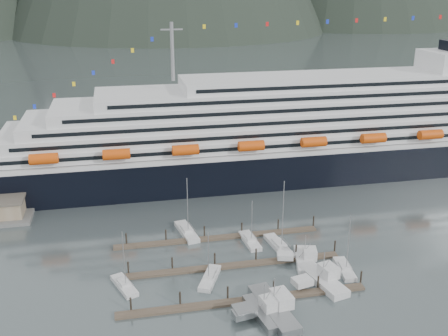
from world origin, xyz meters
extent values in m
plane|color=#4F5C5D|center=(0.00, 0.00, 0.00)|extent=(1600.00, 1600.00, 0.00)
cube|color=black|center=(25.00, 55.00, 4.00)|extent=(210.00, 28.00, 12.00)
cube|color=silver|center=(25.00, 55.00, 10.50)|extent=(205.80, 27.44, 1.50)
cube|color=silver|center=(30.00, 55.00, 13.10)|extent=(185.00, 26.00, 3.20)
cube|color=black|center=(30.00, 41.95, 13.26)|extent=(175.75, 0.20, 1.00)
cube|color=silver|center=(32.00, 55.00, 16.30)|extent=(180.00, 25.00, 3.20)
cube|color=black|center=(32.00, 42.45, 16.46)|extent=(171.00, 0.20, 1.00)
cube|color=silver|center=(34.00, 55.00, 19.50)|extent=(172.00, 24.00, 3.20)
cube|color=black|center=(34.00, 42.95, 19.66)|extent=(163.40, 0.20, 1.00)
cube|color=silver|center=(36.00, 55.00, 22.70)|extent=(160.00, 23.00, 3.20)
cube|color=black|center=(36.00, 43.45, 22.86)|extent=(152.00, 0.20, 1.00)
cube|color=silver|center=(38.00, 55.00, 25.80)|extent=(140.00, 22.00, 3.00)
cube|color=black|center=(38.00, 43.95, 25.95)|extent=(133.00, 0.20, 1.00)
cube|color=silver|center=(40.00, 55.00, 28.80)|extent=(95.00, 20.00, 3.00)
cube|color=black|center=(40.00, 44.95, 28.95)|extent=(90.25, 0.20, 1.00)
cylinder|color=gray|center=(-10.00, 55.00, 38.30)|extent=(1.00, 1.00, 16.00)
cylinder|color=#DB490B|center=(-45.00, 40.00, 14.50)|extent=(7.00, 2.80, 2.80)
cylinder|color=#DB490B|center=(-27.00, 40.00, 14.50)|extent=(7.00, 2.80, 2.80)
cylinder|color=#DB490B|center=(-9.00, 40.00, 14.50)|extent=(7.00, 2.80, 2.80)
cylinder|color=#DB490B|center=(9.00, 40.00, 14.50)|extent=(7.00, 2.80, 2.80)
cylinder|color=#DB490B|center=(27.00, 40.00, 14.50)|extent=(7.00, 2.80, 2.80)
cylinder|color=#DB490B|center=(45.00, 40.00, 14.50)|extent=(7.00, 2.80, 2.80)
cylinder|color=#DB490B|center=(63.00, 40.00, 14.50)|extent=(7.00, 2.80, 2.80)
cube|color=#463A2D|center=(-5.00, -10.00, 0.25)|extent=(48.00, 2.00, 0.50)
cylinder|color=black|center=(-26.00, -8.90, 1.40)|extent=(0.36, 0.36, 3.20)
cylinder|color=black|center=(-17.00, -8.90, 1.40)|extent=(0.36, 0.36, 3.20)
cylinder|color=black|center=(-8.00, -8.90, 1.40)|extent=(0.36, 0.36, 3.20)
cylinder|color=black|center=(1.00, -8.90, 1.40)|extent=(0.36, 0.36, 3.20)
cylinder|color=black|center=(10.00, -8.90, 1.40)|extent=(0.36, 0.36, 3.20)
cylinder|color=black|center=(19.00, -8.90, 1.40)|extent=(0.36, 0.36, 3.20)
cube|color=#463A2D|center=(-5.00, 3.00, 0.25)|extent=(48.00, 2.00, 0.50)
cylinder|color=black|center=(-26.00, 4.10, 1.40)|extent=(0.36, 0.36, 3.20)
cylinder|color=black|center=(-17.00, 4.10, 1.40)|extent=(0.36, 0.36, 3.20)
cylinder|color=black|center=(-8.00, 4.10, 1.40)|extent=(0.36, 0.36, 3.20)
cylinder|color=black|center=(1.00, 4.10, 1.40)|extent=(0.36, 0.36, 3.20)
cylinder|color=black|center=(10.00, 4.10, 1.40)|extent=(0.36, 0.36, 3.20)
cylinder|color=black|center=(19.00, 4.10, 1.40)|extent=(0.36, 0.36, 3.20)
cube|color=#463A2D|center=(-5.00, 16.00, 0.25)|extent=(48.00, 2.00, 0.50)
cylinder|color=black|center=(-26.00, 17.10, 1.40)|extent=(0.36, 0.36, 3.20)
cylinder|color=black|center=(-17.00, 17.10, 1.40)|extent=(0.36, 0.36, 3.20)
cylinder|color=black|center=(-8.00, 17.10, 1.40)|extent=(0.36, 0.36, 3.20)
cylinder|color=black|center=(1.00, 17.10, 1.40)|extent=(0.36, 0.36, 3.20)
cylinder|color=black|center=(10.00, 17.10, 1.40)|extent=(0.36, 0.36, 3.20)
cylinder|color=black|center=(19.00, 17.10, 1.40)|extent=(0.36, 0.36, 3.20)
cube|color=silver|center=(-27.00, -0.58, 0.25)|extent=(5.40, 9.07, 1.36)
cube|color=silver|center=(-27.00, -0.58, 1.12)|extent=(2.88, 3.54, 0.78)
cylinder|color=gray|center=(-26.70, -1.40, 6.75)|extent=(0.16, 0.16, 11.76)
cube|color=silver|center=(-10.05, -1.30, 0.25)|extent=(6.21, 9.62, 1.38)
cube|color=silver|center=(-10.05, -1.30, 1.14)|extent=(3.16, 3.81, 0.79)
cylinder|color=gray|center=(-10.44, -2.15, 6.03)|extent=(0.16, 0.16, 10.27)
cube|color=silver|center=(7.65, 8.61, 0.25)|extent=(4.33, 11.87, 1.48)
cube|color=silver|center=(7.65, 8.61, 1.21)|extent=(2.65, 4.31, 0.84)
cylinder|color=gray|center=(7.81, 7.46, 8.82)|extent=(0.17, 0.17, 15.74)
cube|color=silver|center=(-11.77, 20.00, 0.25)|extent=(4.85, 11.52, 1.57)
cube|color=silver|center=(-11.77, 20.00, 1.29)|extent=(2.90, 4.25, 0.89)
cylinder|color=gray|center=(-11.57, 18.90, 7.81)|extent=(0.18, 0.18, 13.62)
cube|color=silver|center=(1.86, 12.53, 0.25)|extent=(3.39, 9.45, 1.44)
cube|color=silver|center=(1.86, 12.53, 1.18)|extent=(2.31, 3.40, 0.82)
cylinder|color=gray|center=(1.93, 11.60, 5.91)|extent=(0.16, 0.16, 9.97)
cube|color=silver|center=(18.00, -3.52, 0.25)|extent=(3.61, 9.13, 1.38)
cube|color=silver|center=(18.00, -3.52, 1.14)|extent=(2.33, 3.33, 0.79)
cylinder|color=gray|center=(17.89, -4.41, 6.95)|extent=(0.16, 0.16, 12.12)
cube|color=gray|center=(-2.68, -15.00, 0.35)|extent=(5.60, 11.61, 2.03)
cube|color=gray|center=(-6.85, -15.77, 1.62)|extent=(3.83, 3.03, 1.22)
cube|color=silver|center=(-1.59, -14.80, 2.33)|extent=(3.39, 3.80, 2.23)
cube|color=black|center=(-1.59, -14.80, 3.14)|extent=(3.15, 3.54, 0.51)
cylinder|color=gray|center=(-2.68, -15.00, 4.05)|extent=(0.16, 0.16, 5.06)
cube|color=gray|center=(-0.62, -14.27, 0.35)|extent=(6.07, 15.70, 2.18)
cube|color=gray|center=(-6.37, -15.10, 1.75)|extent=(4.16, 3.86, 1.31)
cube|color=silver|center=(0.89, -14.05, 2.51)|extent=(3.68, 4.98, 2.40)
cube|color=black|center=(0.89, -14.05, 3.39)|extent=(3.42, 4.64, 0.55)
cylinder|color=gray|center=(-0.62, -14.27, 4.37)|extent=(0.17, 0.17, 5.46)
cube|color=silver|center=(11.79, -6.95, 0.35)|extent=(6.75, 13.38, 2.14)
cube|color=silver|center=(7.05, -8.10, 1.71)|extent=(4.20, 3.60, 1.28)
cube|color=silver|center=(13.04, -6.65, 2.46)|extent=(3.81, 4.45, 2.35)
cube|color=black|center=(13.04, -6.65, 3.32)|extent=(3.55, 4.15, 0.53)
cylinder|color=gray|center=(11.79, -6.95, 4.28)|extent=(0.17, 0.17, 5.35)
cube|color=silver|center=(10.96, 1.38, 0.35)|extent=(6.05, 11.43, 1.98)
cube|color=silver|center=(6.94, 2.36, 1.59)|extent=(3.84, 3.13, 1.19)
cube|color=silver|center=(12.02, 1.12, 2.28)|extent=(3.47, 3.83, 2.18)
cube|color=black|center=(12.02, 1.12, 3.07)|extent=(3.23, 3.58, 0.50)
cylinder|color=gray|center=(10.96, 1.38, 3.96)|extent=(0.16, 0.16, 4.95)
camera|label=1|loc=(-25.89, -91.52, 57.11)|focal=42.00mm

